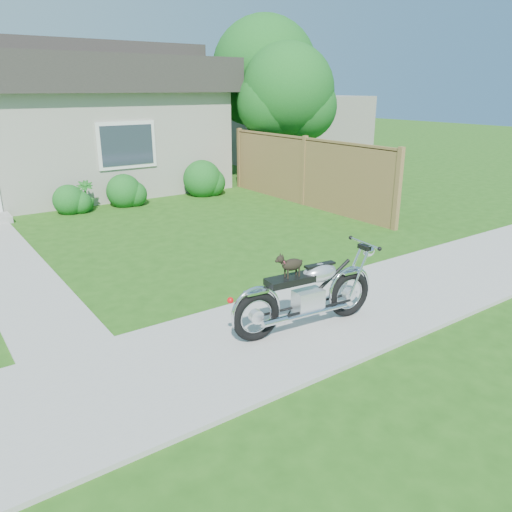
# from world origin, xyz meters

# --- Properties ---
(ground) EXTENTS (80.00, 80.00, 0.00)m
(ground) POSITION_xyz_m (0.00, 0.00, 0.00)
(ground) COLOR #235114
(ground) RESTS_ON ground
(sidewalk) EXTENTS (24.00, 2.20, 0.04)m
(sidewalk) POSITION_xyz_m (0.00, 0.00, 0.02)
(sidewalk) COLOR #9E9B93
(sidewalk) RESTS_ON ground
(walkway) EXTENTS (1.20, 8.00, 0.03)m
(walkway) POSITION_xyz_m (-1.50, 5.00, 0.01)
(walkway) COLOR #9E9B93
(walkway) RESTS_ON ground
(house) EXTENTS (12.60, 7.03, 4.50)m
(house) POSITION_xyz_m (-0.00, 11.99, 2.16)
(house) COLOR #ABA79A
(house) RESTS_ON ground
(fence) EXTENTS (0.12, 6.62, 1.90)m
(fence) POSITION_xyz_m (6.30, 5.75, 0.94)
(fence) COLOR olive
(fence) RESTS_ON ground
(tree_near) EXTENTS (2.96, 2.95, 4.53)m
(tree_near) POSITION_xyz_m (7.76, 8.15, 2.90)
(tree_near) COLOR #3D2B1C
(tree_near) RESTS_ON ground
(tree_far) EXTENTS (3.59, 3.59, 5.50)m
(tree_far) POSITION_xyz_m (8.12, 9.89, 3.53)
(tree_far) COLOR #3D2B1C
(tree_far) RESTS_ON ground
(shrub_row) EXTENTS (10.86, 1.16, 1.16)m
(shrub_row) POSITION_xyz_m (0.21, 8.50, 0.43)
(shrub_row) COLOR #17591B
(shrub_row) RESTS_ON ground
(potted_plant_right) EXTENTS (0.56, 0.56, 0.80)m
(potted_plant_right) POSITION_xyz_m (1.07, 8.55, 0.40)
(potted_plant_right) COLOR #1B641D
(potted_plant_right) RESTS_ON ground
(motorcycle_with_dog) EXTENTS (2.22, 0.60, 1.10)m
(motorcycle_with_dog) POSITION_xyz_m (1.35, -0.15, 0.53)
(motorcycle_with_dog) COLOR black
(motorcycle_with_dog) RESTS_ON sidewalk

